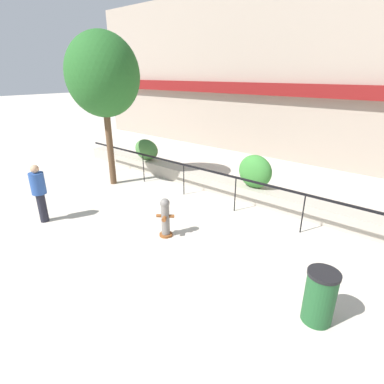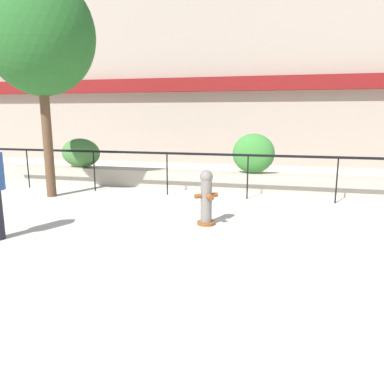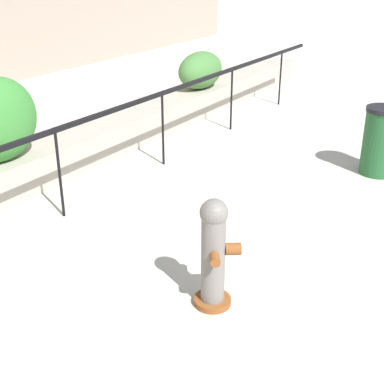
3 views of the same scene
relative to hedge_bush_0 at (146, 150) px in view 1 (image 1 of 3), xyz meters
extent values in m
plane|color=beige|center=(5.31, -6.00, -0.95)|extent=(120.00, 120.00, 0.00)
cube|color=gray|center=(5.31, 6.00, 3.05)|extent=(30.00, 1.00, 8.00)
cube|color=maroon|center=(5.31, 5.32, 2.41)|extent=(27.00, 0.36, 0.56)
cube|color=#ADA393|center=(5.31, 0.00, -0.70)|extent=(18.00, 0.70, 0.50)
cube|color=black|center=(5.31, -1.10, 0.17)|extent=(15.00, 0.05, 0.06)
cylinder|color=black|center=(-1.12, -1.10, -0.37)|extent=(0.04, 0.04, 1.15)
cylinder|color=black|center=(1.03, -1.10, -0.37)|extent=(0.04, 0.04, 1.15)
cylinder|color=black|center=(3.17, -1.10, -0.37)|extent=(0.04, 0.04, 1.15)
cylinder|color=black|center=(5.31, -1.10, -0.37)|extent=(0.04, 0.04, 1.15)
cylinder|color=black|center=(7.46, -1.10, -0.37)|extent=(0.04, 0.04, 1.15)
ellipsoid|color=#427538|center=(0.00, 0.00, 0.00)|extent=(1.28, 0.66, 0.89)
ellipsoid|color=#387F33|center=(5.36, 0.00, 0.11)|extent=(1.17, 0.68, 1.11)
cylinder|color=brown|center=(4.75, -3.61, -0.92)|extent=(0.49, 0.49, 0.06)
cylinder|color=slate|center=(4.75, -3.61, -0.46)|extent=(0.31, 0.31, 0.85)
sphere|color=slate|center=(4.75, -3.61, 0.01)|extent=(0.25, 0.25, 0.25)
cylinder|color=brown|center=(4.85, -3.76, -0.36)|extent=(0.17, 0.18, 0.11)
cylinder|color=brown|center=(4.61, -3.71, -0.36)|extent=(0.15, 0.15, 0.09)
cylinder|color=brown|center=(4.89, -3.51, -0.36)|extent=(0.15, 0.15, 0.09)
cylinder|color=brown|center=(0.26, -2.03, 0.48)|extent=(0.24, 0.24, 2.85)
ellipsoid|color=#235B23|center=(0.26, -2.03, 3.07)|extent=(2.74, 2.46, 2.87)
cylinder|color=black|center=(1.40, -5.32, -0.51)|extent=(0.31, 0.31, 0.88)
cylinder|color=#26478C|center=(1.40, -5.32, 0.24)|extent=(0.51, 0.51, 0.62)
sphere|color=tan|center=(1.40, -5.32, 0.67)|extent=(0.23, 0.23, 0.23)
cylinder|color=#1E5128|center=(8.88, -4.00, -0.47)|extent=(0.52, 0.52, 0.95)
cylinder|color=black|center=(8.88, -4.00, 0.03)|extent=(0.55, 0.55, 0.06)
camera|label=1|loc=(9.85, -8.57, 3.15)|focal=28.00mm
camera|label=2|loc=(6.15, -10.56, 1.18)|focal=35.00mm
camera|label=3|loc=(1.15, -5.72, 2.08)|focal=50.00mm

